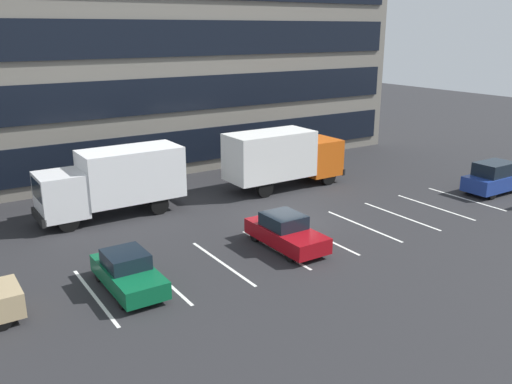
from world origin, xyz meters
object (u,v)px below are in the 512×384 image
sedan_forest (128,272)px  suv_navy (495,178)px  sedan_maroon (286,232)px  box_truck_white (114,180)px  box_truck_orange (283,156)px

sedan_forest → suv_navy: size_ratio=0.96×
suv_navy → sedan_maroon: 16.01m
box_truck_white → sedan_maroon: box_truck_white is taller
box_truck_orange → sedan_forest: bearing=-148.7°
suv_navy → sedan_maroon: size_ratio=0.98×
box_truck_orange → suv_navy: (10.33, -8.10, -1.13)m
sedan_maroon → box_truck_white: bearing=120.3°
sedan_forest → suv_navy: suv_navy is taller
box_truck_orange → sedan_maroon: bearing=-125.2°
sedan_forest → sedan_maroon: 7.64m
box_truck_orange → box_truck_white: bearing=176.7°
box_truck_white → suv_navy: box_truck_white is taller
box_truck_white → sedan_forest: size_ratio=1.87×
box_truck_white → box_truck_orange: size_ratio=0.98×
sedan_forest → sedan_maroon: size_ratio=0.95×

